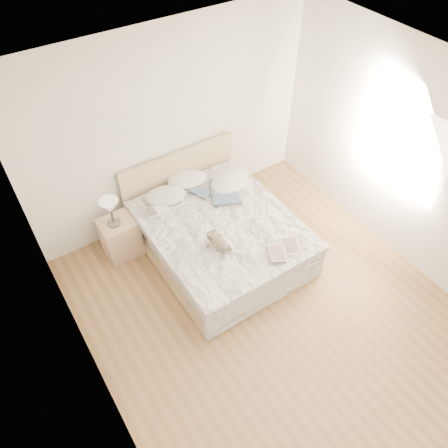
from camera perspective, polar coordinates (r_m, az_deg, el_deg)
The scene contains 16 objects.
floor at distance 5.35m, azimuth 6.30°, elevation -11.46°, with size 4.00×4.50×0.00m, color brown.
ceiling at distance 3.42m, azimuth 9.95°, elevation 13.89°, with size 4.00×4.50×0.00m, color white.
wall_back at distance 5.72m, azimuth -6.82°, elevation 12.36°, with size 4.00×0.02×2.70m, color silver.
wall_left at distance 3.75m, azimuth -17.51°, elevation -14.01°, with size 0.02×4.50×2.70m, color silver.
wall_right at distance 5.53m, azimuth 24.13°, elevation 6.94°, with size 0.02×4.50×2.70m, color silver.
window at distance 5.59m, azimuth 22.05°, elevation 9.41°, with size 0.02×1.30×1.10m, color white.
bed at distance 5.68m, azimuth -0.82°, elevation -1.37°, with size 1.72×2.14×1.00m.
nightstand at distance 5.84m, azimuth -13.35°, elevation -1.69°, with size 0.45×0.40×0.56m, color tan.
table_lamp at distance 5.45m, azimuth -14.67°, elevation 2.08°, with size 0.31×0.31×0.38m.
pillow_left at distance 5.77m, azimuth -7.67°, elevation 3.69°, with size 0.54×0.38×0.16m, color silver.
pillow_middle at distance 6.00m, azimuth -4.86°, elevation 5.84°, with size 0.54×0.38×0.16m, color white.
pillow_right at distance 5.95m, azimuth 0.76°, elevation 5.67°, with size 0.62×0.43×0.19m, color white.
blouse at distance 5.81m, azimuth 0.08°, elevation 4.35°, with size 0.56×0.60×0.02m, color #354B64, non-canonical shape.
photo_book at distance 5.60m, azimuth -8.84°, elevation 1.79°, with size 0.29×0.20×0.02m, color white.
childrens_book at distance 5.13m, azimuth 7.85°, elevation -3.34°, with size 0.40×0.27×0.03m, color beige.
teddy_bear at distance 5.08m, azimuth -0.55°, elevation -3.04°, with size 0.21×0.30×0.16m, color #675D4C, non-canonical shape.
Camera 1 is at (-2.06, -2.08, 4.47)m, focal length 35.00 mm.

